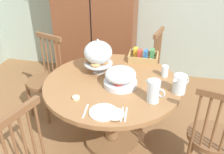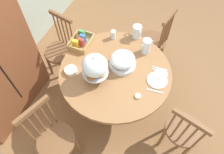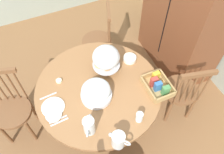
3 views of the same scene
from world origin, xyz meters
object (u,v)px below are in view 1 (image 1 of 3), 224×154
at_px(wooden_armoire, 96,14).
at_px(milk_pitcher, 154,92).
at_px(dining_table, 112,100).
at_px(windsor_chair_far_side, 211,138).
at_px(fruit_platter_covered, 120,77).
at_px(butter_dish, 76,98).
at_px(cereal_basket, 143,56).
at_px(cereal_bowl, 103,58).
at_px(drinking_glass, 165,71).
at_px(china_plate_small, 114,114).
at_px(orange_juice_pitcher, 180,85).
at_px(windsor_chair_by_cabinet, 46,81).
at_px(china_plate_large, 103,112).
at_px(windsor_chair_near_window, 145,68).
at_px(pastry_stand_with_dome, 98,54).

height_order(wooden_armoire, milk_pitcher, wooden_armoire).
relative_size(dining_table, milk_pitcher, 6.59).
relative_size(windsor_chair_far_side, fruit_platter_covered, 3.25).
bearing_deg(butter_dish, windsor_chair_far_side, 4.08).
xyz_separation_m(wooden_armoire, butter_dish, (0.28, -1.69, -0.23)).
distance_m(cereal_basket, cereal_bowl, 0.44).
relative_size(wooden_armoire, fruit_platter_covered, 6.53).
relative_size(milk_pitcher, drinking_glass, 1.74).
bearing_deg(china_plate_small, orange_juice_pitcher, 42.26).
bearing_deg(windsor_chair_by_cabinet, drinking_glass, -5.61).
height_order(china_plate_large, drinking_glass, drinking_glass).
height_order(milk_pitcher, china_plate_small, milk_pitcher).
bearing_deg(windsor_chair_near_window, wooden_armoire, 148.69).
xyz_separation_m(orange_juice_pitcher, butter_dish, (-0.83, -0.28, -0.06)).
height_order(wooden_armoire, butter_dish, wooden_armoire).
height_order(windsor_chair_by_cabinet, windsor_chair_far_side, same).
distance_m(windsor_chair_by_cabinet, cereal_bowl, 0.74).
bearing_deg(pastry_stand_with_dome, milk_pitcher, -35.12).
xyz_separation_m(wooden_armoire, orange_juice_pitcher, (1.11, -1.41, -0.17)).
bearing_deg(dining_table, fruit_platter_covered, -30.53).
bearing_deg(fruit_platter_covered, dining_table, 149.47).
bearing_deg(fruit_platter_covered, windsor_chair_far_side, -14.09).
bearing_deg(dining_table, windsor_chair_by_cabinet, 158.55).
height_order(windsor_chair_near_window, windsor_chair_far_side, same).
relative_size(windsor_chair_far_side, milk_pitcher, 5.10).
xyz_separation_m(wooden_armoire, drinking_glass, (0.98, -1.15, -0.19)).
distance_m(windsor_chair_by_cabinet, china_plate_small, 1.32).
bearing_deg(milk_pitcher, china_plate_large, -146.58).
bearing_deg(drinking_glass, cereal_bowl, 160.44).
height_order(milk_pitcher, cereal_bowl, milk_pitcher).
bearing_deg(wooden_armoire, milk_pitcher, -60.45).
height_order(pastry_stand_with_dome, china_plate_large, pastry_stand_with_dome).
xyz_separation_m(milk_pitcher, china_plate_large, (-0.36, -0.23, -0.08)).
bearing_deg(butter_dish, wooden_armoire, 99.42).
relative_size(wooden_armoire, milk_pitcher, 10.24).
distance_m(pastry_stand_with_dome, milk_pitcher, 0.69).
xyz_separation_m(dining_table, drinking_glass, (0.47, 0.21, 0.26)).
bearing_deg(wooden_armoire, cereal_basket, -47.66).
distance_m(pastry_stand_with_dome, fruit_platter_covered, 0.35).
bearing_deg(fruit_platter_covered, orange_juice_pitcher, -0.42).
bearing_deg(windsor_chair_by_cabinet, pastry_stand_with_dome, -14.53).
height_order(dining_table, orange_juice_pitcher, orange_juice_pitcher).
height_order(orange_juice_pitcher, cereal_bowl, orange_juice_pitcher).
bearing_deg(windsor_chair_by_cabinet, wooden_armoire, 70.84).
height_order(wooden_armoire, china_plate_large, wooden_armoire).
height_order(cereal_basket, drinking_glass, cereal_basket).
bearing_deg(china_plate_small, dining_table, 104.13).
bearing_deg(cereal_basket, windsor_chair_near_window, 88.72).
height_order(dining_table, butter_dish, butter_dish).
height_order(windsor_chair_near_window, drinking_glass, windsor_chair_near_window).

